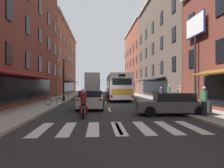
{
  "coord_description": "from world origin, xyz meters",
  "views": [
    {
      "loc": [
        -0.92,
        -18.44,
        1.87
      ],
      "look_at": [
        0.74,
        3.6,
        2.02
      ],
      "focal_mm": 31.08,
      "sensor_mm": 36.0,
      "label": 1
    }
  ],
  "objects_px": {
    "billboard_sign": "(195,37)",
    "pedestrian_rear": "(161,95)",
    "bicycle_near": "(66,96)",
    "bicycle_mid": "(54,101)",
    "box_truck": "(93,85)",
    "pedestrian_near": "(180,94)",
    "pedestrian_far": "(169,93)",
    "sedan_near": "(94,91)",
    "pedestrian_mid": "(204,101)",
    "transit_bus": "(117,86)",
    "motorcycle_rider": "(83,105)",
    "sedan_mid": "(91,99)",
    "street_lamp_twin": "(64,77)",
    "sedan_far": "(172,104)"
  },
  "relations": [
    {
      "from": "sedan_mid",
      "to": "transit_bus",
      "type": "bearing_deg",
      "value": 72.82
    },
    {
      "from": "transit_bus",
      "to": "bicycle_near",
      "type": "height_order",
      "value": "transit_bus"
    },
    {
      "from": "transit_bus",
      "to": "sedan_near",
      "type": "bearing_deg",
      "value": 101.46
    },
    {
      "from": "sedan_near",
      "to": "pedestrian_near",
      "type": "xyz_separation_m",
      "value": [
        8.41,
        -24.97,
        0.35
      ]
    },
    {
      "from": "pedestrian_near",
      "to": "pedestrian_far",
      "type": "relative_size",
      "value": 0.97
    },
    {
      "from": "motorcycle_rider",
      "to": "bicycle_mid",
      "type": "distance_m",
      "value": 6.08
    },
    {
      "from": "bicycle_near",
      "to": "pedestrian_far",
      "type": "distance_m",
      "value": 12.16
    },
    {
      "from": "pedestrian_rear",
      "to": "street_lamp_twin",
      "type": "bearing_deg",
      "value": 10.48
    },
    {
      "from": "transit_bus",
      "to": "pedestrian_near",
      "type": "xyz_separation_m",
      "value": [
        5.05,
        -8.38,
        -0.67
      ]
    },
    {
      "from": "bicycle_near",
      "to": "pedestrian_mid",
      "type": "bearing_deg",
      "value": -54.57
    },
    {
      "from": "transit_bus",
      "to": "bicycle_mid",
      "type": "relative_size",
      "value": 7.08
    },
    {
      "from": "sedan_mid",
      "to": "street_lamp_twin",
      "type": "distance_m",
      "value": 7.0
    },
    {
      "from": "pedestrian_far",
      "to": "sedan_near",
      "type": "bearing_deg",
      "value": -130.63
    },
    {
      "from": "sedan_near",
      "to": "pedestrian_mid",
      "type": "relative_size",
      "value": 2.67
    },
    {
      "from": "box_truck",
      "to": "street_lamp_twin",
      "type": "xyz_separation_m",
      "value": [
        -2.93,
        -12.6,
        0.76
      ]
    },
    {
      "from": "sedan_near",
      "to": "sedan_mid",
      "type": "relative_size",
      "value": 0.97
    },
    {
      "from": "sedan_mid",
      "to": "sedan_far",
      "type": "height_order",
      "value": "sedan_mid"
    },
    {
      "from": "sedan_mid",
      "to": "bicycle_near",
      "type": "xyz_separation_m",
      "value": [
        -3.29,
        8.61,
        -0.24
      ]
    },
    {
      "from": "bicycle_mid",
      "to": "sedan_mid",
      "type": "bearing_deg",
      "value": -21.29
    },
    {
      "from": "pedestrian_far",
      "to": "street_lamp_twin",
      "type": "xyz_separation_m",
      "value": [
        -11.41,
        1.13,
        1.7
      ]
    },
    {
      "from": "sedan_mid",
      "to": "bicycle_near",
      "type": "bearing_deg",
      "value": 110.91
    },
    {
      "from": "transit_bus",
      "to": "pedestrian_far",
      "type": "xyz_separation_m",
      "value": [
        5.05,
        -5.57,
        -0.67
      ]
    },
    {
      "from": "billboard_sign",
      "to": "transit_bus",
      "type": "relative_size",
      "value": 0.63
    },
    {
      "from": "sedan_far",
      "to": "pedestrian_far",
      "type": "bearing_deg",
      "value": 70.35
    },
    {
      "from": "bicycle_near",
      "to": "street_lamp_twin",
      "type": "bearing_deg",
      "value": -87.32
    },
    {
      "from": "sedan_mid",
      "to": "pedestrian_far",
      "type": "relative_size",
      "value": 2.63
    },
    {
      "from": "sedan_near",
      "to": "sedan_far",
      "type": "bearing_deg",
      "value": -80.08
    },
    {
      "from": "box_truck",
      "to": "pedestrian_near",
      "type": "xyz_separation_m",
      "value": [
        8.48,
        -16.55,
        -0.95
      ]
    },
    {
      "from": "pedestrian_near",
      "to": "pedestrian_mid",
      "type": "bearing_deg",
      "value": -8.83
    },
    {
      "from": "billboard_sign",
      "to": "pedestrian_mid",
      "type": "distance_m",
      "value": 7.07
    },
    {
      "from": "bicycle_mid",
      "to": "bicycle_near",
      "type": "bearing_deg",
      "value": 90.56
    },
    {
      "from": "sedan_near",
      "to": "motorcycle_rider",
      "type": "height_order",
      "value": "motorcycle_rider"
    },
    {
      "from": "box_truck",
      "to": "bicycle_near",
      "type": "bearing_deg",
      "value": -107.11
    },
    {
      "from": "transit_bus",
      "to": "sedan_mid",
      "type": "bearing_deg",
      "value": -107.18
    },
    {
      "from": "box_truck",
      "to": "sedan_mid",
      "type": "bearing_deg",
      "value": -89.27
    },
    {
      "from": "transit_bus",
      "to": "sedan_far",
      "type": "bearing_deg",
      "value": -81.91
    },
    {
      "from": "transit_bus",
      "to": "pedestrian_near",
      "type": "distance_m",
      "value": 9.81
    },
    {
      "from": "billboard_sign",
      "to": "pedestrian_far",
      "type": "relative_size",
      "value": 4.22
    },
    {
      "from": "sedan_mid",
      "to": "bicycle_near",
      "type": "height_order",
      "value": "sedan_mid"
    },
    {
      "from": "sedan_near",
      "to": "pedestrian_far",
      "type": "height_order",
      "value": "pedestrian_far"
    },
    {
      "from": "billboard_sign",
      "to": "pedestrian_rear",
      "type": "xyz_separation_m",
      "value": [
        -1.74,
        3.33,
        -4.89
      ]
    },
    {
      "from": "pedestrian_far",
      "to": "pedestrian_rear",
      "type": "relative_size",
      "value": 1.11
    },
    {
      "from": "bicycle_near",
      "to": "pedestrian_far",
      "type": "height_order",
      "value": "pedestrian_far"
    },
    {
      "from": "sedan_near",
      "to": "bicycle_near",
      "type": "relative_size",
      "value": 2.61
    },
    {
      "from": "bicycle_near",
      "to": "bicycle_mid",
      "type": "xyz_separation_m",
      "value": [
        0.07,
        -7.35,
        0.0
      ]
    },
    {
      "from": "transit_bus",
      "to": "bicycle_near",
      "type": "xyz_separation_m",
      "value": [
        -6.49,
        -1.74,
        -1.22
      ]
    },
    {
      "from": "transit_bus",
      "to": "sedan_near",
      "type": "height_order",
      "value": "transit_bus"
    },
    {
      "from": "sedan_mid",
      "to": "motorcycle_rider",
      "type": "distance_m",
      "value": 4.09
    },
    {
      "from": "pedestrian_mid",
      "to": "pedestrian_far",
      "type": "bearing_deg",
      "value": 81.27
    },
    {
      "from": "sedan_far",
      "to": "pedestrian_near",
      "type": "height_order",
      "value": "pedestrian_near"
    }
  ]
}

